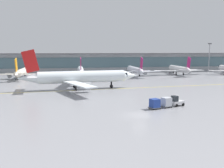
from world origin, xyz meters
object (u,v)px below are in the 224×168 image
at_px(gate_airplane_3, 135,70).
at_px(cargo_dolly_lead, 166,102).
at_px(cargo_dolly_trailing, 155,103).
at_px(gate_airplane_2, 81,70).
at_px(gate_airplane_4, 179,69).
at_px(baggage_tug, 177,102).
at_px(apron_light_mast_1, 209,56).
at_px(gate_airplane_1, 22,72).
at_px(taxiing_regional_jet, 81,77).

bearing_deg(gate_airplane_3, cargo_dolly_lead, 171.15).
bearing_deg(cargo_dolly_trailing, gate_airplane_3, 60.06).
xyz_separation_m(gate_airplane_2, cargo_dolly_lead, (13.54, -61.30, -1.44)).
distance_m(gate_airplane_4, baggage_tug, 66.95).
relative_size(baggage_tug, cargo_dolly_lead, 1.16).
bearing_deg(gate_airplane_4, apron_light_mast_1, -61.09).
height_order(gate_airplane_1, baggage_tug, gate_airplane_1).
bearing_deg(cargo_dolly_lead, gate_airplane_1, 104.27).
height_order(gate_airplane_2, cargo_dolly_lead, gate_airplane_2).
relative_size(gate_airplane_2, cargo_dolly_lead, 10.05).
xyz_separation_m(taxiing_regional_jet, cargo_dolly_trailing, (12.51, -27.00, -2.33)).
bearing_deg(gate_airplane_3, baggage_tug, 173.39).
height_order(gate_airplane_3, gate_airplane_4, same).
xyz_separation_m(gate_airplane_4, cargo_dolly_lead, (-30.58, -61.57, -1.44)).
height_order(gate_airplane_2, gate_airplane_4, same).
xyz_separation_m(gate_airplane_1, gate_airplane_2, (22.86, 4.73, 0.00)).
xyz_separation_m(taxiing_regional_jet, baggage_tug, (17.66, -25.27, -2.49)).
height_order(cargo_dolly_trailing, apron_light_mast_1, apron_light_mast_1).
bearing_deg(cargo_dolly_lead, baggage_tug, -0.00).
bearing_deg(taxiing_regional_jet, cargo_dolly_trailing, -70.39).
height_order(gate_airplane_3, cargo_dolly_lead, gate_airplane_3).
distance_m(gate_airplane_1, gate_airplane_3, 46.05).
distance_m(gate_airplane_2, cargo_dolly_lead, 62.80).
bearing_deg(gate_airplane_4, gate_airplane_2, 92.16).
relative_size(cargo_dolly_trailing, apron_light_mast_1, 0.17).
bearing_deg(cargo_dolly_lead, gate_airplane_3, 62.39).
distance_m(cargo_dolly_lead, apron_light_mast_1, 88.97).
bearing_deg(baggage_tug, gate_airplane_1, 106.40).
bearing_deg(taxiing_regional_jet, gate_airplane_3, 48.19).
distance_m(gate_airplane_1, baggage_tug, 67.98).
bearing_deg(baggage_tug, cargo_dolly_lead, 180.00).
xyz_separation_m(gate_airplane_2, baggage_tug, (16.01, -60.48, -1.61)).
bearing_deg(gate_airplane_1, baggage_tug, -144.96).
relative_size(gate_airplane_4, baggage_tug, 8.63).
relative_size(taxiing_regional_jet, baggage_tug, 11.70).
relative_size(gate_airplane_3, baggage_tug, 8.62).
relative_size(gate_airplane_1, cargo_dolly_trailing, 10.03).
height_order(gate_airplane_1, gate_airplane_3, same).
distance_m(cargo_dolly_lead, cargo_dolly_trailing, 2.83).
bearing_deg(gate_airplane_3, apron_light_mast_1, -72.77).
height_order(gate_airplane_4, baggage_tug, gate_airplane_4).
xyz_separation_m(gate_airplane_4, taxiing_regional_jet, (-45.77, -35.47, 0.88)).
xyz_separation_m(gate_airplane_1, gate_airplane_3, (45.96, 2.91, 0.00)).
bearing_deg(gate_airplane_3, gate_airplane_2, 85.76).
height_order(gate_airplane_2, baggage_tug, gate_airplane_2).
bearing_deg(gate_airplane_4, taxiing_regional_jet, 129.59).
relative_size(gate_airplane_2, cargo_dolly_trailing, 10.05).
xyz_separation_m(baggage_tug, cargo_dolly_lead, (-2.47, -0.83, 0.16)).
relative_size(taxiing_regional_jet, apron_light_mast_1, 2.36).
relative_size(gate_airplane_4, apron_light_mast_1, 1.74).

